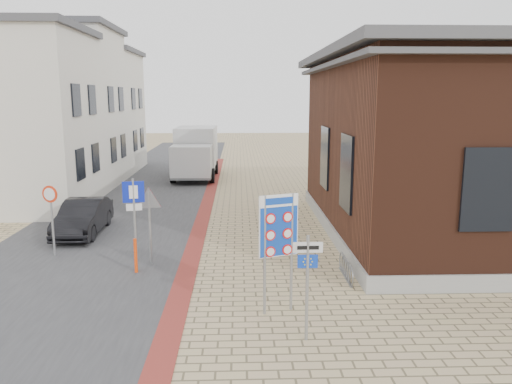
{
  "coord_description": "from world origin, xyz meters",
  "views": [
    {
      "loc": [
        -0.43,
        -11.43,
        5.18
      ],
      "look_at": [
        0.11,
        3.99,
        2.2
      ],
      "focal_mm": 35.0,
      "sensor_mm": 36.0,
      "label": 1
    }
  ],
  "objects_px": {
    "border_sign": "(278,228)",
    "box_truck": "(195,152)",
    "essen_sign": "(307,272)",
    "bollard": "(136,256)",
    "sedan": "(83,217)",
    "parking_sign": "(134,208)"
  },
  "relations": [
    {
      "from": "box_truck",
      "to": "bollard",
      "type": "xyz_separation_m",
      "value": [
        -0.3,
        -17.56,
        -1.12
      ]
    },
    {
      "from": "box_truck",
      "to": "essen_sign",
      "type": "bearing_deg",
      "value": -78.12
    },
    {
      "from": "sedan",
      "to": "border_sign",
      "type": "xyz_separation_m",
      "value": [
        6.86,
        -7.25,
        1.45
      ]
    },
    {
      "from": "sedan",
      "to": "box_truck",
      "type": "xyz_separation_m",
      "value": [
        3.16,
        13.16,
        1.0
      ]
    },
    {
      "from": "essen_sign",
      "to": "parking_sign",
      "type": "relative_size",
      "value": 0.82
    },
    {
      "from": "box_truck",
      "to": "bollard",
      "type": "height_order",
      "value": "box_truck"
    },
    {
      "from": "parking_sign",
      "to": "bollard",
      "type": "height_order",
      "value": "parking_sign"
    },
    {
      "from": "sedan",
      "to": "bollard",
      "type": "bearing_deg",
      "value": -57.94
    },
    {
      "from": "sedan",
      "to": "essen_sign",
      "type": "distance_m",
      "value": 11.43
    },
    {
      "from": "sedan",
      "to": "parking_sign",
      "type": "distance_m",
      "value": 5.32
    },
    {
      "from": "essen_sign",
      "to": "bollard",
      "type": "bearing_deg",
      "value": 136.47
    },
    {
      "from": "border_sign",
      "to": "box_truck",
      "type": "bearing_deg",
      "value": 80.28
    },
    {
      "from": "box_truck",
      "to": "parking_sign",
      "type": "relative_size",
      "value": 2.17
    },
    {
      "from": "box_truck",
      "to": "bollard",
      "type": "relative_size",
      "value": 5.84
    },
    {
      "from": "sedan",
      "to": "border_sign",
      "type": "height_order",
      "value": "border_sign"
    },
    {
      "from": "border_sign",
      "to": "essen_sign",
      "type": "bearing_deg",
      "value": -90.97
    },
    {
      "from": "border_sign",
      "to": "essen_sign",
      "type": "distance_m",
      "value": 1.64
    },
    {
      "from": "sedan",
      "to": "box_truck",
      "type": "distance_m",
      "value": 13.57
    },
    {
      "from": "bollard",
      "to": "box_truck",
      "type": "bearing_deg",
      "value": 89.01
    },
    {
      "from": "border_sign",
      "to": "parking_sign",
      "type": "relative_size",
      "value": 1.03
    },
    {
      "from": "sedan",
      "to": "box_truck",
      "type": "bearing_deg",
      "value": 75.5
    },
    {
      "from": "sedan",
      "to": "essen_sign",
      "type": "relative_size",
      "value": 1.7
    }
  ]
}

